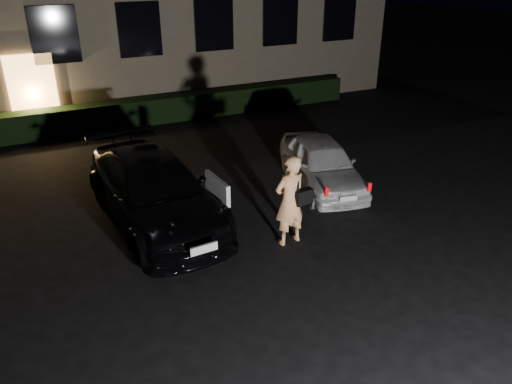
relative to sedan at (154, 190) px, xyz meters
name	(u,v)px	position (x,y,z in m)	size (l,w,h in m)	color
ground	(315,290)	(1.75, -3.66, -0.70)	(80.00, 80.00, 0.00)	black
hedge	(150,110)	(1.75, 6.84, -0.28)	(15.00, 0.70, 0.85)	black
sedan	(154,190)	(0.00, 0.00, 0.00)	(2.35, 5.02, 1.40)	black
hatch	(322,163)	(4.17, -0.05, -0.11)	(2.14, 3.70, 1.19)	silver
man	(290,200)	(2.13, -2.06, 0.23)	(0.81, 0.53, 1.86)	#FEB072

